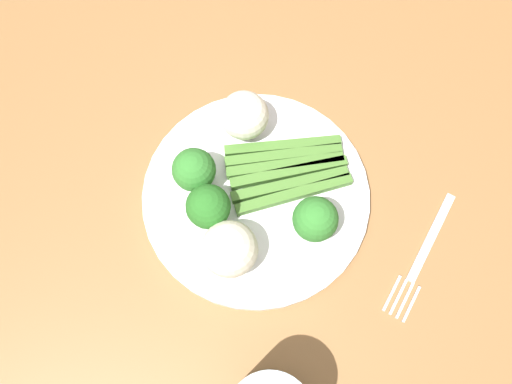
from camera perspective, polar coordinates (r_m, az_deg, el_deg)
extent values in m
cube|color=#B7A88E|center=(1.34, -1.53, -8.34)|extent=(6.00, 6.00, 0.02)
cube|color=olive|center=(0.64, -3.18, 4.75)|extent=(1.22, 1.03, 0.04)
cylinder|color=brown|center=(1.35, 26.93, 6.74)|extent=(0.04, 0.04, 0.45)
cylinder|color=brown|center=(1.32, 13.56, 12.94)|extent=(0.04, 0.04, 0.45)
cylinder|color=white|center=(0.58, 0.00, -0.41)|extent=(0.27, 0.27, 0.01)
cube|color=#47752D|center=(0.59, 3.13, 5.33)|extent=(0.12, 0.10, 0.01)
cube|color=#47752D|center=(0.59, 3.22, 4.22)|extent=(0.12, 0.10, 0.01)
cube|color=#47752D|center=(0.58, 3.39, 3.10)|extent=(0.11, 0.10, 0.01)
cube|color=#47752D|center=(0.58, 3.64, 1.97)|extent=(0.11, 0.11, 0.01)
cube|color=#47752D|center=(0.58, 3.97, 0.83)|extent=(0.11, 0.11, 0.01)
cube|color=#47752D|center=(0.57, 4.44, -0.28)|extent=(0.10, 0.11, 0.01)
cylinder|color=#609E3D|center=(0.56, 6.61, -3.97)|extent=(0.02, 0.02, 0.02)
sphere|color=#337A2D|center=(0.53, 6.93, -3.16)|extent=(0.05, 0.05, 0.05)
cylinder|color=#568E33|center=(0.56, -5.34, -2.56)|extent=(0.02, 0.02, 0.02)
sphere|color=#286B23|center=(0.54, -5.60, -1.69)|extent=(0.05, 0.05, 0.05)
cylinder|color=#609E3D|center=(0.58, -6.87, 1.52)|extent=(0.02, 0.02, 0.02)
sphere|color=#337A2D|center=(0.55, -7.19, 2.55)|extent=(0.05, 0.05, 0.05)
sphere|color=silver|center=(0.53, -3.11, -6.67)|extent=(0.06, 0.06, 0.06)
sphere|color=white|center=(0.59, -1.39, 8.91)|extent=(0.06, 0.06, 0.06)
cube|color=silver|center=(0.61, 19.73, -4.97)|extent=(0.01, 0.12, 0.00)
cube|color=silver|center=(0.58, 15.53, -11.29)|extent=(0.00, 0.05, 0.00)
cube|color=silver|center=(0.58, 16.24, -11.65)|extent=(0.00, 0.05, 0.00)
cube|color=silver|center=(0.58, 16.94, -12.00)|extent=(0.00, 0.05, 0.00)
cube|color=silver|center=(0.59, 17.64, -12.36)|extent=(0.00, 0.05, 0.00)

